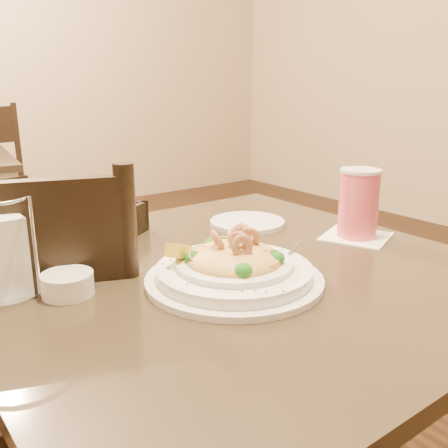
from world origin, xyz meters
TOP-DOWN VIEW (x-y plane):
  - main_table at (0.00, 0.00)m, footprint 0.90×0.90m
  - dining_chair_near at (-0.29, 0.26)m, footprint 0.54×0.54m
  - pasta_bowl at (-0.04, -0.06)m, footprint 0.33×0.31m
  - drink_glass at (0.34, -0.02)m, footprint 0.18×0.18m
  - bread_basket at (-0.16, 0.33)m, footprint 0.32×0.30m
  - napkin_caddy at (-0.36, 0.12)m, footprint 0.10×0.10m
  - side_plate at (0.21, 0.20)m, footprint 0.18×0.18m
  - butter_ramekin at (-0.28, 0.06)m, footprint 0.10×0.10m

SIDE VIEW (x-z plane):
  - dining_chair_near at x=-0.29m, z-range 0.03..0.96m
  - main_table at x=0.00m, z-range 0.13..0.86m
  - side_plate at x=0.21m, z-range 0.73..0.74m
  - butter_ramekin at x=-0.28m, z-range 0.73..0.77m
  - bread_basket at x=-0.16m, z-range 0.72..0.79m
  - pasta_bowl at x=-0.04m, z-range 0.71..0.81m
  - napkin_caddy at x=-0.36m, z-range 0.72..0.88m
  - drink_glass at x=0.34m, z-range 0.73..0.88m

